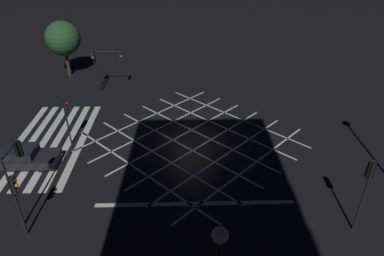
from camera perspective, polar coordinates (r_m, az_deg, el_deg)
ground_plane at (r=25.02m, az=0.00°, el=-1.97°), size 200.00×200.00×0.00m
road_markings at (r=25.24m, az=-13.19°, el=-2.55°), size 16.83×21.20×0.01m
traffic_light_se_main at (r=19.25m, az=-27.34°, el=-5.68°), size 1.93×0.36×4.31m
traffic_light_se_cross at (r=18.27m, az=-27.26°, el=-9.79°), size 0.36×0.39×3.64m
traffic_light_median_south at (r=24.91m, az=-20.15°, el=2.30°), size 0.36×0.39×3.40m
traffic_light_ne_main at (r=18.30m, az=27.11°, el=-7.99°), size 0.39×0.36×4.24m
traffic_light_sw_cross at (r=32.47m, az=-13.43°, el=10.74°), size 0.36×2.34×3.98m
traffic_light_sw_main at (r=32.78m, az=-16.05°, el=10.64°), size 0.39×0.36×4.14m
street_tree_near at (r=37.49m, az=-20.59°, el=13.54°), size 2.54×2.54×5.02m
street_tree_far at (r=37.39m, az=-20.73°, el=13.80°), size 3.40×3.40×5.64m
waiting_car at (r=24.64m, az=-26.20°, el=-4.42°), size 1.79×4.32×1.28m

